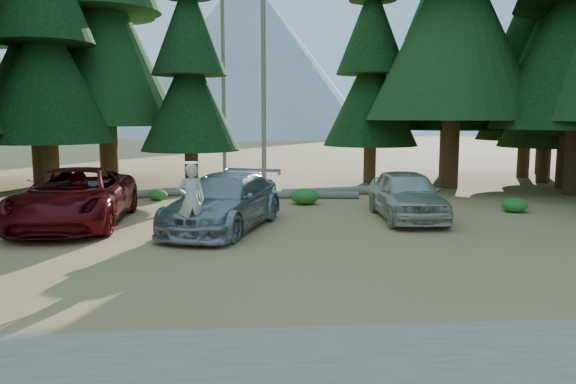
{
  "coord_description": "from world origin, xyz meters",
  "views": [
    {
      "loc": [
        -0.08,
        -13.24,
        3.31
      ],
      "look_at": [
        1.06,
        2.07,
        1.25
      ],
      "focal_mm": 35.0,
      "sensor_mm": 36.0,
      "label": 1
    }
  ],
  "objects_px": {
    "red_pickup": "(75,197)",
    "log_left": "(132,194)",
    "frisbee_player": "(191,200)",
    "log_mid": "(315,195)",
    "silver_minivan_center": "(224,202)",
    "log_right": "(345,191)",
    "silver_minivan_right": "(407,195)"
  },
  "relations": [
    {
      "from": "red_pickup",
      "to": "log_left",
      "type": "bearing_deg",
      "value": 82.64
    },
    {
      "from": "log_left",
      "to": "silver_minivan_center",
      "type": "bearing_deg",
      "value": -82.9
    },
    {
      "from": "silver_minivan_right",
      "to": "log_left",
      "type": "relative_size",
      "value": 0.98
    },
    {
      "from": "log_mid",
      "to": "red_pickup",
      "type": "bearing_deg",
      "value": -141.29
    },
    {
      "from": "frisbee_player",
      "to": "log_mid",
      "type": "bearing_deg",
      "value": -129.73
    },
    {
      "from": "red_pickup",
      "to": "silver_minivan_center",
      "type": "distance_m",
      "value": 4.66
    },
    {
      "from": "silver_minivan_center",
      "to": "silver_minivan_right",
      "type": "bearing_deg",
      "value": 31.39
    },
    {
      "from": "silver_minivan_right",
      "to": "red_pickup",
      "type": "bearing_deg",
      "value": -176.32
    },
    {
      "from": "silver_minivan_center",
      "to": "log_right",
      "type": "bearing_deg",
      "value": 74.76
    },
    {
      "from": "red_pickup",
      "to": "frisbee_player",
      "type": "relative_size",
      "value": 3.28
    },
    {
      "from": "red_pickup",
      "to": "frisbee_player",
      "type": "height_order",
      "value": "frisbee_player"
    },
    {
      "from": "frisbee_player",
      "to": "red_pickup",
      "type": "bearing_deg",
      "value": -52.4
    },
    {
      "from": "log_mid",
      "to": "log_left",
      "type": "bearing_deg",
      "value": -177.72
    },
    {
      "from": "log_right",
      "to": "log_left",
      "type": "bearing_deg",
      "value": 170.02
    },
    {
      "from": "red_pickup",
      "to": "log_mid",
      "type": "xyz_separation_m",
      "value": [
        8.03,
        5.14,
        -0.73
      ]
    },
    {
      "from": "silver_minivan_right",
      "to": "frisbee_player",
      "type": "relative_size",
      "value": 2.46
    },
    {
      "from": "silver_minivan_center",
      "to": "frisbee_player",
      "type": "bearing_deg",
      "value": -87.91
    },
    {
      "from": "frisbee_player",
      "to": "silver_minivan_center",
      "type": "bearing_deg",
      "value": -120.73
    },
    {
      "from": "silver_minivan_center",
      "to": "log_left",
      "type": "distance_m",
      "value": 7.67
    },
    {
      "from": "red_pickup",
      "to": "frisbee_player",
      "type": "distance_m",
      "value": 4.99
    },
    {
      "from": "silver_minivan_center",
      "to": "log_mid",
      "type": "distance_m",
      "value": 6.97
    },
    {
      "from": "red_pickup",
      "to": "log_right",
      "type": "distance_m",
      "value": 11.22
    },
    {
      "from": "silver_minivan_center",
      "to": "log_right",
      "type": "distance_m",
      "value": 8.48
    },
    {
      "from": "silver_minivan_right",
      "to": "log_mid",
      "type": "relative_size",
      "value": 1.33
    },
    {
      "from": "log_left",
      "to": "log_right",
      "type": "height_order",
      "value": "log_right"
    },
    {
      "from": "frisbee_player",
      "to": "log_mid",
      "type": "height_order",
      "value": "frisbee_player"
    },
    {
      "from": "frisbee_player",
      "to": "log_mid",
      "type": "distance_m",
      "value": 9.36
    },
    {
      "from": "log_left",
      "to": "log_right",
      "type": "distance_m",
      "value": 8.87
    },
    {
      "from": "red_pickup",
      "to": "silver_minivan_right",
      "type": "distance_m",
      "value": 10.44
    },
    {
      "from": "silver_minivan_center",
      "to": "frisbee_player",
      "type": "relative_size",
      "value": 2.92
    },
    {
      "from": "silver_minivan_center",
      "to": "log_left",
      "type": "xyz_separation_m",
      "value": [
        -4.0,
        6.52,
        -0.64
      ]
    },
    {
      "from": "red_pickup",
      "to": "frisbee_player",
      "type": "bearing_deg",
      "value": -41.02
    }
  ]
}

